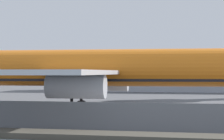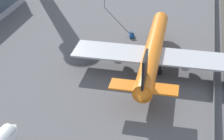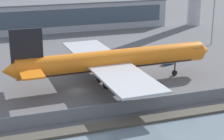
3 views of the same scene
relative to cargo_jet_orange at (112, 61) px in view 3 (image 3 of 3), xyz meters
name	(u,v)px [view 3 (image 3 of 3)]	position (x,y,z in m)	size (l,w,h in m)	color
ground_plane	(77,90)	(-9.42, -1.86, -5.85)	(500.00, 500.00, 0.00)	#565659
shoreline_seawall	(104,126)	(-9.42, -22.36, -5.60)	(320.00, 3.00, 0.50)	#474238
perimeter_fence	(97,112)	(-9.42, -17.86, -4.51)	(280.00, 0.10, 2.70)	slate
cargo_jet_orange	(112,61)	(0.00, 0.00, 0.00)	(53.99, 46.30, 15.34)	orange
baggage_tug	(168,62)	(20.63, 10.05, -5.05)	(3.51, 2.39, 1.80)	#19519E
terminal_building	(80,14)	(9.83, 69.21, -0.04)	(72.35, 15.73, 11.61)	#9EA3AD
apron_light_mast_apron_west	(214,12)	(45.77, 26.27, 5.62)	(3.20, 0.40, 20.39)	gray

